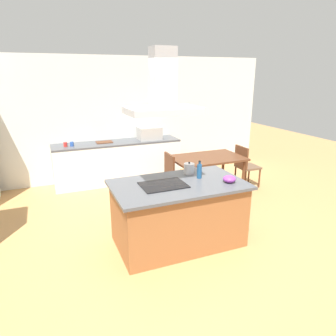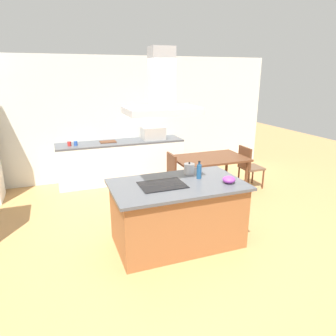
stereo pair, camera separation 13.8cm
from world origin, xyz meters
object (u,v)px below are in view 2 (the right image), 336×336
at_px(cooktop, 162,185).
at_px(mixing_bowl, 229,180).
at_px(countertop_microwave, 153,133).
at_px(tea_kettle, 189,169).
at_px(olive_oil_bottle, 199,171).
at_px(cutting_board, 108,142).
at_px(chair_at_left_end, 166,174).
at_px(range_hood, 162,93).
at_px(coffee_mug_red, 69,144).
at_px(chair_at_right_end, 248,164).
at_px(coffee_mug_blue, 76,143).
at_px(dining_table, 210,161).

distance_m(cooktop, mixing_bowl, 0.91).
height_order(cooktop, countertop_microwave, countertop_microwave).
distance_m(cooktop, tea_kettle, 0.64).
relative_size(olive_oil_bottle, cutting_board, 0.75).
bearing_deg(chair_at_left_end, cooktop, -112.13).
distance_m(mixing_bowl, chair_at_left_end, 1.82).
relative_size(cooktop, mixing_bowl, 3.38).
relative_size(countertop_microwave, chair_at_left_end, 0.56).
bearing_deg(range_hood, countertop_microwave, 74.43).
distance_m(cooktop, chair_at_left_end, 1.69).
relative_size(countertop_microwave, coffee_mug_red, 5.56).
relative_size(cooktop, tea_kettle, 2.88).
height_order(countertop_microwave, chair_at_right_end, countertop_microwave).
bearing_deg(coffee_mug_red, cutting_board, 5.93).
xyz_separation_m(cutting_board, chair_at_left_end, (0.83, -1.41, -0.40)).
bearing_deg(coffee_mug_blue, coffee_mug_red, 179.72).
bearing_deg(coffee_mug_red, cooktop, -70.36).
distance_m(countertop_microwave, chair_at_right_end, 2.20).
xyz_separation_m(cooktop, mixing_bowl, (0.88, -0.23, 0.04)).
bearing_deg(dining_table, chair_at_right_end, -0.00).
xyz_separation_m(coffee_mug_red, cutting_board, (0.81, 0.08, -0.04)).
xyz_separation_m(dining_table, range_hood, (-1.53, -1.52, 1.43)).
relative_size(olive_oil_bottle, mixing_bowl, 1.44).
relative_size(tea_kettle, cutting_board, 0.61).
height_order(countertop_microwave, cutting_board, countertop_microwave).
height_order(coffee_mug_red, cutting_board, coffee_mug_red).
bearing_deg(olive_oil_bottle, dining_table, 56.48).
bearing_deg(olive_oil_bottle, cutting_board, 105.54).
bearing_deg(mixing_bowl, olive_oil_bottle, 133.33).
relative_size(cooktop, cutting_board, 1.76).
bearing_deg(olive_oil_bottle, coffee_mug_red, 120.01).
bearing_deg(dining_table, range_hood, -135.28).
distance_m(tea_kettle, olive_oil_bottle, 0.25).
distance_m(cutting_board, range_hood, 3.17).
bearing_deg(coffee_mug_red, countertop_microwave, 1.06).
xyz_separation_m(dining_table, chair_at_right_end, (0.92, -0.00, -0.16)).
bearing_deg(olive_oil_bottle, cooktop, -172.01).
distance_m(olive_oil_bottle, cutting_board, 2.96).
distance_m(dining_table, chair_at_left_end, 0.93).
bearing_deg(olive_oil_bottle, mixing_bowl, -46.67).
xyz_separation_m(tea_kettle, range_hood, (-0.54, -0.33, 1.12)).
bearing_deg(tea_kettle, cutting_board, 106.17).
distance_m(olive_oil_bottle, chair_at_right_end, 2.41).
xyz_separation_m(olive_oil_bottle, chair_at_right_end, (1.87, 1.44, -0.50)).
xyz_separation_m(coffee_mug_red, chair_at_left_end, (1.63, -1.33, -0.44)).
relative_size(olive_oil_bottle, coffee_mug_blue, 2.84).
height_order(coffee_mug_blue, chair_at_left_end, coffee_mug_blue).
bearing_deg(coffee_mug_red, olive_oil_bottle, -59.99).
distance_m(coffee_mug_blue, dining_table, 2.78).
relative_size(cooktop, chair_at_right_end, 0.67).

